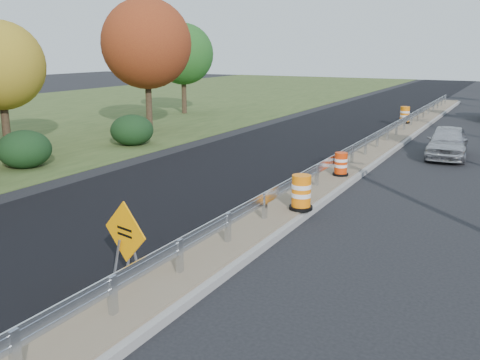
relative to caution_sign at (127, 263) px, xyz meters
The scene contains 14 objects.
ground 6.63m from the caution_sign, 82.18° to the left, with size 140.00×140.00×0.00m, color black.
grass_verge_near 28.42m from the caution_sign, 144.37° to the left, with size 30.00×120.00×0.03m, color #374A1F.
milled_overlay 16.93m from the caution_sign, 101.94° to the left, with size 7.20×120.00×0.01m, color black.
median 14.59m from the caution_sign, 86.46° to the left, with size 1.60×55.00×0.23m.
guardrail 15.59m from the caution_sign, 86.69° to the left, with size 0.10×46.15×0.72m.
hedge_mid 12.47m from the caution_sign, 148.26° to the left, with size 2.09×2.09×1.52m, color black.
hedge_north 16.12m from the caution_sign, 128.81° to the left, with size 2.09×2.09×1.52m, color black.
tree_near_red 20.98m from the caution_sign, 126.16° to the left, with size 4.95×4.95×7.35m.
tree_near_back 29.07m from the caution_sign, 121.59° to the left, with size 4.29×4.29×6.37m.
caution_sign is the anchor object (origin of this frame).
barrel_median_near 5.96m from the caution_sign, 75.91° to the left, with size 0.67×0.67×0.99m.
barrel_median_mid 10.36m from the caution_sign, 83.57° to the left, with size 0.56×0.56×0.82m.
barrel_median_far 25.29m from the caution_sign, 89.21° to the left, with size 0.68×0.68×0.99m.
car_silver 17.14m from the caution_sign, 76.80° to the left, with size 1.63×4.04×1.38m, color #B4B4B9.
Camera 1 is at (5.84, -14.34, 4.67)m, focal length 40.00 mm.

